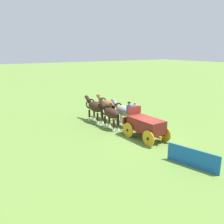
{
  "coord_description": "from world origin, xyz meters",
  "views": [
    {
      "loc": [
        -13.5,
        11.88,
        6.66
      ],
      "look_at": [
        4.51,
        0.12,
        1.2
      ],
      "focal_mm": 39.79,
      "sensor_mm": 36.0,
      "label": 1
    }
  ],
  "objects_px": {
    "show_wagon": "(144,124)",
    "draft_horse_rear_near": "(110,114)",
    "draft_horse_rear_off": "(123,111)",
    "draft_horse_lead_near": "(95,107)",
    "draft_horse_lead_off": "(106,105)"
  },
  "relations": [
    {
      "from": "draft_horse_rear_off",
      "to": "draft_horse_lead_near",
      "type": "relative_size",
      "value": 0.93
    },
    {
      "from": "draft_horse_rear_off",
      "to": "draft_horse_lead_off",
      "type": "bearing_deg",
      "value": 1.64
    },
    {
      "from": "draft_horse_rear_off",
      "to": "draft_horse_lead_off",
      "type": "height_order",
      "value": "draft_horse_lead_off"
    },
    {
      "from": "draft_horse_rear_near",
      "to": "draft_horse_lead_near",
      "type": "xyz_separation_m",
      "value": [
        2.58,
        0.07,
        0.09
      ]
    },
    {
      "from": "show_wagon",
      "to": "draft_horse_rear_near",
      "type": "height_order",
      "value": "show_wagon"
    },
    {
      "from": "draft_horse_rear_near",
      "to": "show_wagon",
      "type": "bearing_deg",
      "value": -168.17
    },
    {
      "from": "show_wagon",
      "to": "draft_horse_lead_near",
      "type": "xyz_separation_m",
      "value": [
        6.17,
        0.83,
        0.26
      ]
    },
    {
      "from": "draft_horse_rear_off",
      "to": "draft_horse_rear_near",
      "type": "bearing_deg",
      "value": 91.21
    },
    {
      "from": "draft_horse_lead_off",
      "to": "draft_horse_rear_near",
      "type": "bearing_deg",
      "value": 154.9
    },
    {
      "from": "show_wagon",
      "to": "draft_horse_rear_off",
      "type": "distance_m",
      "value": 3.67
    },
    {
      "from": "draft_horse_lead_off",
      "to": "show_wagon",
      "type": "bearing_deg",
      "value": 175.65
    },
    {
      "from": "draft_horse_lead_near",
      "to": "draft_horse_lead_off",
      "type": "xyz_separation_m",
      "value": [
        0.04,
        -1.3,
        -0.0
      ]
    },
    {
      "from": "draft_horse_lead_near",
      "to": "draft_horse_rear_near",
      "type": "bearing_deg",
      "value": -178.36
    },
    {
      "from": "show_wagon",
      "to": "draft_horse_lead_off",
      "type": "distance_m",
      "value": 6.24
    },
    {
      "from": "draft_horse_rear_off",
      "to": "draft_horse_lead_near",
      "type": "bearing_deg",
      "value": 28.31
    }
  ]
}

